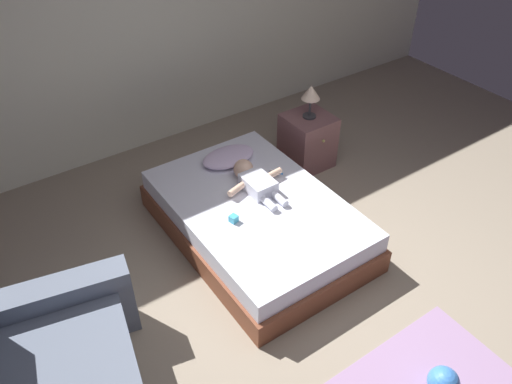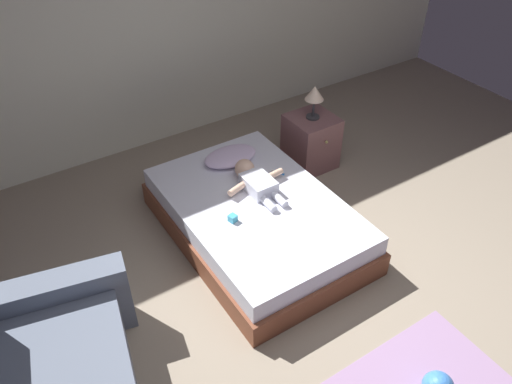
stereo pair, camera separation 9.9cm
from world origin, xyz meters
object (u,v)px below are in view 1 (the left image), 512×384
object	(u,v)px
bed	(256,219)
lamp	(311,94)
baby	(254,180)
toy_block	(234,219)
toothbrush	(276,172)
nightstand	(307,141)
pillow	(228,157)
toy_ball	(443,382)

from	to	relation	value
bed	lamp	distance (m)	1.39
bed	baby	world-z (taller)	baby
bed	lamp	size ratio (longest dim) A/B	5.67
lamp	toy_block	distance (m)	1.60
toothbrush	nightstand	xyz separation A→B (m)	(0.69, 0.39, -0.12)
pillow	baby	distance (m)	0.45
nightstand	toy_block	bearing A→B (deg)	-151.86
pillow	nightstand	distance (m)	0.96
toy_ball	lamp	bearing A→B (deg)	70.11
pillow	lamp	xyz separation A→B (m)	(0.95, -0.01, 0.37)
toy_block	nightstand	bearing A→B (deg)	28.14
baby	toothbrush	xyz separation A→B (m)	(0.28, 0.05, -0.06)
toothbrush	nightstand	distance (m)	0.81
nightstand	lamp	distance (m)	0.53
bed	pillow	xyz separation A→B (m)	(0.12, 0.63, 0.25)
toothbrush	toy_ball	bearing A→B (deg)	-96.00
lamp	toy_ball	distance (m)	2.79
pillow	toy_ball	world-z (taller)	pillow
bed	pillow	bearing A→B (deg)	79.04
pillow	toy_ball	distance (m)	2.57
toothbrush	toy_block	bearing A→B (deg)	-153.16
toy_ball	bed	bearing A→B (deg)	94.54
pillow	toothbrush	size ratio (longest dim) A/B	4.56
nightstand	toy_ball	distance (m)	2.71
baby	nightstand	distance (m)	1.08
baby	toy_ball	size ratio (longest dim) A/B	3.10
bed	toy_block	bearing A→B (deg)	-159.61
baby	toy_block	bearing A→B (deg)	-144.23
toy_block	lamp	bearing A→B (deg)	28.15
nightstand	lamp	size ratio (longest dim) A/B	1.63
pillow	baby	bearing A→B (deg)	-92.40
bed	baby	distance (m)	0.34
baby	nightstand	bearing A→B (deg)	24.67
baby	bed	bearing A→B (deg)	-120.25
bed	toy_block	size ratio (longest dim) A/B	26.71
bed	toy_ball	bearing A→B (deg)	-85.46
baby	toy_block	size ratio (longest dim) A/B	8.77
toothbrush	toy_ball	xyz separation A→B (m)	(-0.23, -2.15, -0.29)
bed	toy_block	world-z (taller)	toy_block
lamp	toy_ball	size ratio (longest dim) A/B	1.66
toy_ball	nightstand	bearing A→B (deg)	70.11
toothbrush	lamp	world-z (taller)	lamp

